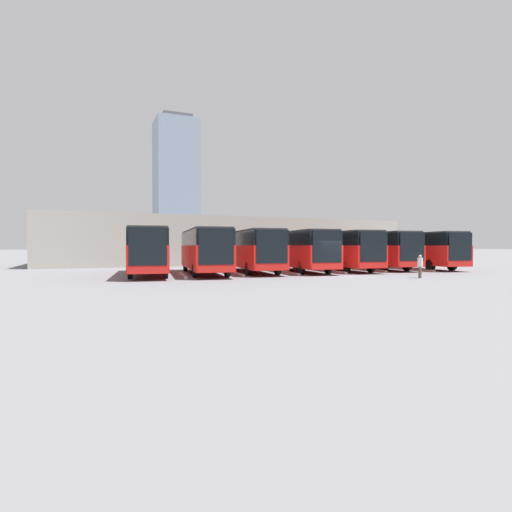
{
  "coord_description": "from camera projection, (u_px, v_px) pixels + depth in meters",
  "views": [
    {
      "loc": [
        16.19,
        23.85,
        2.08
      ],
      "look_at": [
        3.89,
        -5.71,
        1.33
      ],
      "focal_mm": 28.0,
      "sensor_mm": 36.0,
      "label": 1
    }
  ],
  "objects": [
    {
      "name": "ground_plane",
      "position": [
        337.0,
        276.0,
        28.28
      ],
      "size": [
        600.0,
        600.0,
        0.0
      ],
      "primitive_type": "plane",
      "color": "slate"
    },
    {
      "name": "bus_0",
      "position": [
        415.0,
        249.0,
        37.81
      ],
      "size": [
        3.99,
        11.7,
        3.36
      ],
      "rotation": [
        0.0,
        0.0,
        -0.13
      ],
      "color": "red",
      "rests_on": "ground_plane"
    },
    {
      "name": "curb_divider_0",
      "position": [
        412.0,
        269.0,
        35.5
      ],
      "size": [
        1.02,
        5.92,
        0.15
      ],
      "primitive_type": "cube",
      "rotation": [
        0.0,
        0.0,
        -0.13
      ],
      "color": "#B2B2AD",
      "rests_on": "ground_plane"
    },
    {
      "name": "bus_1",
      "position": [
        373.0,
        249.0,
        37.16
      ],
      "size": [
        3.99,
        11.7,
        3.36
      ],
      "rotation": [
        0.0,
        0.0,
        -0.13
      ],
      "color": "red",
      "rests_on": "ground_plane"
    },
    {
      "name": "curb_divider_1",
      "position": [
        367.0,
        270.0,
        34.86
      ],
      "size": [
        1.02,
        5.92,
        0.15
      ],
      "primitive_type": "cube",
      "rotation": [
        0.0,
        0.0,
        -0.13
      ],
      "color": "#B2B2AD",
      "rests_on": "ground_plane"
    },
    {
      "name": "bus_2",
      "position": [
        338.0,
        249.0,
        35.25
      ],
      "size": [
        3.99,
        11.7,
        3.36
      ],
      "rotation": [
        0.0,
        0.0,
        -0.13
      ],
      "color": "red",
      "rests_on": "ground_plane"
    },
    {
      "name": "curb_divider_2",
      "position": [
        329.0,
        271.0,
        32.94
      ],
      "size": [
        1.02,
        5.92,
        0.15
      ],
      "primitive_type": "cube",
      "rotation": [
        0.0,
        0.0,
        -0.13
      ],
      "color": "#B2B2AD",
      "rests_on": "ground_plane"
    },
    {
      "name": "bus_3",
      "position": [
        298.0,
        249.0,
        33.62
      ],
      "size": [
        3.99,
        11.7,
        3.36
      ],
      "rotation": [
        0.0,
        0.0,
        -0.13
      ],
      "color": "red",
      "rests_on": "ground_plane"
    },
    {
      "name": "curb_divider_3",
      "position": [
        285.0,
        272.0,
        31.31
      ],
      "size": [
        1.02,
        5.92,
        0.15
      ],
      "primitive_type": "cube",
      "rotation": [
        0.0,
        0.0,
        -0.13
      ],
      "color": "#B2B2AD",
      "rests_on": "ground_plane"
    },
    {
      "name": "bus_4",
      "position": [
        251.0,
        249.0,
        32.44
      ],
      "size": [
        3.99,
        11.7,
        3.36
      ],
      "rotation": [
        0.0,
        0.0,
        -0.13
      ],
      "color": "red",
      "rests_on": "ground_plane"
    },
    {
      "name": "curb_divider_4",
      "position": [
        234.0,
        273.0,
        30.13
      ],
      "size": [
        1.02,
        5.92,
        0.15
      ],
      "primitive_type": "cube",
      "rotation": [
        0.0,
        0.0,
        -0.13
      ],
      "color": "#B2B2AD",
      "rests_on": "ground_plane"
    },
    {
      "name": "bus_5",
      "position": [
        204.0,
        249.0,
        30.33
      ],
      "size": [
        3.99,
        11.7,
        3.36
      ],
      "rotation": [
        0.0,
        0.0,
        -0.13
      ],
      "color": "red",
      "rests_on": "ground_plane"
    },
    {
      "name": "curb_divider_5",
      "position": [
        182.0,
        275.0,
        28.02
      ],
      "size": [
        1.02,
        5.92,
        0.15
      ],
      "primitive_type": "cube",
      "rotation": [
        0.0,
        0.0,
        -0.13
      ],
      "color": "#B2B2AD",
      "rests_on": "ground_plane"
    },
    {
      "name": "bus_6",
      "position": [
        148.0,
        250.0,
        29.19
      ],
      "size": [
        3.99,
        11.7,
        3.36
      ],
      "rotation": [
        0.0,
        0.0,
        -0.13
      ],
      "color": "red",
      "rests_on": "ground_plane"
    },
    {
      "name": "pedestrian",
      "position": [
        420.0,
        265.0,
        26.48
      ],
      "size": [
        0.48,
        0.48,
        1.54
      ],
      "rotation": [
        0.0,
        0.0,
        4.09
      ],
      "color": "brown",
      "rests_on": "ground_plane"
    },
    {
      "name": "station_building",
      "position": [
        227.0,
        241.0,
        51.01
      ],
      "size": [
        43.05,
        16.51,
        5.49
      ],
      "color": "#A8A399",
      "rests_on": "ground_plane"
    },
    {
      "name": "office_tower",
      "position": [
        176.0,
        185.0,
        206.0
      ],
      "size": [
        20.92,
        20.92,
        69.23
      ],
      "color": "#7F8EA3",
      "rests_on": "ground_plane"
    }
  ]
}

